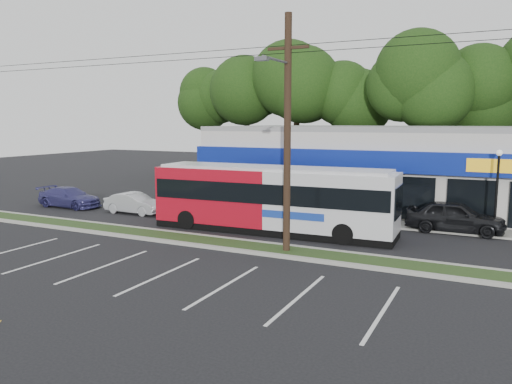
{
  "coord_description": "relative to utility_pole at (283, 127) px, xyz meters",
  "views": [
    {
      "loc": [
        11.08,
        -18.4,
        5.62
      ],
      "look_at": [
        -0.43,
        5.0,
        1.93
      ],
      "focal_mm": 35.0,
      "sensor_mm": 36.0,
      "label": 1
    }
  ],
  "objects": [
    {
      "name": "curb_north",
      "position": [
        -2.83,
        0.92,
        -5.34
      ],
      "size": [
        40.0,
        0.25,
        0.14
      ],
      "primitive_type": "cube",
      "color": "#9E9E93",
      "rests_on": "ground"
    },
    {
      "name": "grass_strip",
      "position": [
        -2.83,
        0.07,
        -5.35
      ],
      "size": [
        40.0,
        1.6,
        0.12
      ],
      "primitive_type": "cube",
      "color": "#253616",
      "rests_on": "ground"
    },
    {
      "name": "pedestrian_a",
      "position": [
        -0.83,
        6.73,
        -4.64
      ],
      "size": [
        0.66,
        0.54,
        1.55
      ],
      "primitive_type": "imported",
      "rotation": [
        0.0,
        0.0,
        3.5
      ],
      "color": "silver",
      "rests_on": "ground"
    },
    {
      "name": "pedestrian_b",
      "position": [
        -0.83,
        5.45,
        -4.66
      ],
      "size": [
        0.87,
        0.78,
        1.5
      ],
      "primitive_type": "imported",
      "rotation": [
        0.0,
        0.0,
        2.8
      ],
      "color": "beige",
      "rests_on": "ground"
    },
    {
      "name": "lamp_post",
      "position": [
        8.17,
        7.87,
        -2.74
      ],
      "size": [
        0.3,
        0.3,
        4.25
      ],
      "color": "black",
      "rests_on": "ground"
    },
    {
      "name": "curb_south",
      "position": [
        -2.83,
        -0.78,
        -5.34
      ],
      "size": [
        40.0,
        0.25,
        0.14
      ],
      "primitive_type": "cube",
      "color": "#9E9E93",
      "rests_on": "ground"
    },
    {
      "name": "car_silver",
      "position": [
        -11.83,
        4.53,
        -4.77
      ],
      "size": [
        3.89,
        1.41,
        1.28
      ],
      "primitive_type": "imported",
      "rotation": [
        0.0,
        0.0,
        1.56
      ],
      "color": "#B4B8BD",
      "rests_on": "ground"
    },
    {
      "name": "ground",
      "position": [
        -2.83,
        -0.93,
        -5.41
      ],
      "size": [
        120.0,
        120.0,
        0.0
      ],
      "primitive_type": "plane",
      "color": "black",
      "rests_on": "ground"
    },
    {
      "name": "strip_mall",
      "position": [
        2.67,
        14.99,
        -2.76
      ],
      "size": [
        25.0,
        12.55,
        5.3
      ],
      "color": "beige",
      "rests_on": "ground"
    },
    {
      "name": "tree_line",
      "position": [
        1.17,
        25.07,
        3.0
      ],
      "size": [
        46.76,
        6.76,
        11.83
      ],
      "color": "black",
      "rests_on": "ground"
    },
    {
      "name": "car_dark",
      "position": [
        6.34,
        7.57,
        -4.6
      ],
      "size": [
        4.81,
        1.99,
        1.63
      ],
      "primitive_type": "imported",
      "rotation": [
        0.0,
        0.0,
        1.56
      ],
      "color": "black",
      "rests_on": "ground"
    },
    {
      "name": "sidewalk",
      "position": [
        2.17,
        8.07,
        -5.36
      ],
      "size": [
        32.0,
        2.2,
        0.1
      ],
      "primitive_type": "cube",
      "color": "#9E9E93",
      "rests_on": "ground"
    },
    {
      "name": "metrobus",
      "position": [
        -2.08,
        3.57,
        -3.63
      ],
      "size": [
        12.61,
        3.18,
        3.36
      ],
      "rotation": [
        0.0,
        0.0,
        0.04
      ],
      "color": "#AA0D1D",
      "rests_on": "ground"
    },
    {
      "name": "utility_pole",
      "position": [
        0.0,
        0.0,
        0.0
      ],
      "size": [
        50.0,
        2.77,
        10.0
      ],
      "color": "black",
      "rests_on": "ground"
    },
    {
      "name": "car_blue",
      "position": [
        -17.24,
        4.49,
        -4.76
      ],
      "size": [
        4.55,
        1.87,
        1.32
      ],
      "primitive_type": "imported",
      "rotation": [
        0.0,
        0.0,
        1.57
      ],
      "color": "navy",
      "rests_on": "ground"
    }
  ]
}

